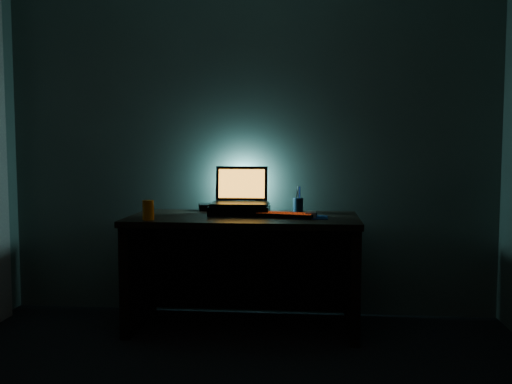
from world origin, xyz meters
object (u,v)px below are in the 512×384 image
mouse (311,214)px  laptop (241,196)px  juice_glass (148,210)px  router (209,207)px  keyboard (280,215)px  pen_cup (298,205)px

mouse → laptop: bearing=158.2°
mouse → juice_glass: 1.03m
laptop → router: (-0.24, 0.14, -0.10)m
laptop → juice_glass: size_ratio=3.11×
keyboard → mouse: bearing=9.2°
router → pen_cup: bearing=-18.4°
laptop → juice_glass: 0.67m
juice_glass → router: bearing=62.2°
laptop → mouse: (0.48, -0.20, -0.10)m
pen_cup → router: bearing=175.8°
router → keyboard: bearing=-45.2°
laptop → juice_glass: laptop is taller
pen_cup → keyboard: bearing=-113.0°
pen_cup → juice_glass: (-0.92, -0.50, 0.01)m
keyboard → pen_cup: 0.29m
laptop → router: 0.29m
laptop → mouse: size_ratio=3.39×
laptop → keyboard: 0.35m
juice_glass → laptop: bearing=37.7°
laptop → pen_cup: bearing=11.9°
laptop → keyboard: bearing=-33.4°
mouse → pen_cup: (-0.09, 0.29, 0.03)m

